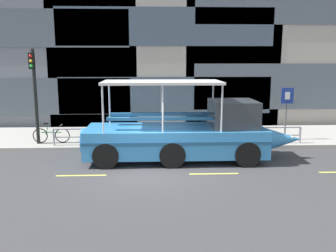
{
  "coord_description": "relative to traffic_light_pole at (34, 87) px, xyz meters",
  "views": [
    {
      "loc": [
        0.21,
        -12.9,
        4.13
      ],
      "look_at": [
        0.83,
        2.14,
        1.3
      ],
      "focal_mm": 38.45,
      "sensor_mm": 36.0,
      "label": 1
    }
  ],
  "objects": [
    {
      "name": "ground_plane",
      "position": [
        5.23,
        -3.83,
        -2.83
      ],
      "size": [
        120.0,
        120.0,
        0.0
      ],
      "primitive_type": "plane",
      "color": "#3D3D3F"
    },
    {
      "name": "sidewalk",
      "position": [
        5.23,
        1.77,
        -2.74
      ],
      "size": [
        32.0,
        4.8,
        0.18
      ],
      "primitive_type": "cube",
      "color": "#A8A59E",
      "rests_on": "ground_plane"
    },
    {
      "name": "curb_edge",
      "position": [
        5.23,
        -0.72,
        -2.74
      ],
      "size": [
        32.0,
        0.18,
        0.18
      ],
      "primitive_type": "cube",
      "color": "#B2ADA3",
      "rests_on": "ground_plane"
    },
    {
      "name": "lane_centreline",
      "position": [
        5.23,
        -4.27,
        -2.83
      ],
      "size": [
        25.8,
        0.12,
        0.01
      ],
      "color": "#DBD64C",
      "rests_on": "ground_plane"
    },
    {
      "name": "curb_guardrail",
      "position": [
        6.6,
        -0.38,
        -2.11
      ],
      "size": [
        11.62,
        0.09,
        0.8
      ],
      "color": "gray",
      "rests_on": "sidewalk"
    },
    {
      "name": "traffic_light_pole",
      "position": [
        0.0,
        0.0,
        0.0
      ],
      "size": [
        0.24,
        0.46,
        4.39
      ],
      "color": "black",
      "rests_on": "sidewalk"
    },
    {
      "name": "parking_sign",
      "position": [
        11.9,
        0.33,
        -0.9
      ],
      "size": [
        0.6,
        0.12,
        2.57
      ],
      "color": "#4C4F54",
      "rests_on": "sidewalk"
    },
    {
      "name": "leaned_bicycle",
      "position": [
        0.58,
        0.16,
        -2.27
      ],
      "size": [
        1.74,
        0.46,
        0.96
      ],
      "color": "black",
      "rests_on": "sidewalk"
    },
    {
      "name": "duck_tour_boat",
      "position": [
        6.86,
        -2.37,
        -1.77
      ],
      "size": [
        9.04,
        2.47,
        3.25
      ],
      "color": "#388CD1",
      "rests_on": "ground_plane"
    },
    {
      "name": "pedestrian_near_bow",
      "position": [
        9.32,
        0.89,
        -1.63
      ],
      "size": [
        0.3,
        0.45,
        1.7
      ],
      "color": "#1E2338",
      "rests_on": "sidewalk"
    }
  ]
}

